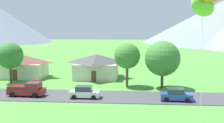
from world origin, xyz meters
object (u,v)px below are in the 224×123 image
Objects in this scene: parked_car_blue_mid_east at (176,95)px; tree_near_left at (127,56)px; house_leftmost at (97,66)px; parked_car_white_mid_west at (84,92)px; tree_left_of_center at (163,58)px; kite_flyer_with_kite at (203,11)px; house_left_center at (21,66)px; pickup_truck_maroon_west_side at (27,89)px; tree_center at (10,56)px.

tree_near_left is at bearing 128.44° from parked_car_blue_mid_east.
house_leftmost is 2.06× the size of parked_car_white_mid_west.
kite_flyer_with_kite is at bearing -90.45° from tree_left_of_center.
tree_near_left is at bearing 172.42° from tree_left_of_center.
kite_flyer_with_kite is (26.55, -34.23, 8.69)m from house_left_center.
parked_car_blue_mid_east is 0.81× the size of pickup_truck_maroon_west_side.
tree_near_left reaches higher than house_leftmost.
parked_car_white_mid_west is at bearing -3.24° from pickup_truck_maroon_west_side.
house_leftmost is 1.65× the size of pickup_truck_maroon_west_side.
tree_center reaches higher than house_leftmost.
house_leftmost is at bearing 108.45° from kite_flyer_with_kite.
parked_car_white_mid_west is at bearing -88.43° from house_leftmost.
house_left_center is 1.34× the size of tree_near_left.
tree_left_of_center is 1.83× the size of parked_car_white_mid_west.
pickup_truck_maroon_west_side is (-14.14, -7.77, -4.10)m from tree_near_left.
house_leftmost is 20.77m from parked_car_blue_mid_east.
tree_left_of_center is at bearing -4.18° from tree_center.
pickup_truck_maroon_west_side is at bearing 176.76° from parked_car_white_mid_west.
tree_center is (-20.67, 1.17, -0.24)m from tree_near_left.
house_left_center is 6.08m from tree_center.
tree_left_of_center is 8.92m from parked_car_blue_mid_east.
tree_center is (-14.51, -6.30, 2.51)m from house_leftmost.
house_left_center is 44.18m from kite_flyer_with_kite.
tree_near_left is at bearing -3.23° from tree_center.
tree_left_of_center is 0.64× the size of kite_flyer_with_kite.
tree_left_of_center reaches higher than house_leftmost.
kite_flyer_with_kite is (11.25, -19.32, 10.16)m from parked_car_white_mid_west.
pickup_truck_maroon_west_side is (6.53, -8.93, -3.87)m from tree_center.
house_left_center is 31.85m from parked_car_blue_mid_east.
kite_flyer_with_kite reaches higher than parked_car_blue_mid_east.
parked_car_white_mid_west is at bearing -44.25° from house_left_center.
parked_car_white_mid_west is at bearing 120.22° from kite_flyer_with_kite.
parked_car_blue_mid_east is (27.89, -15.31, -1.48)m from house_left_center.
tree_near_left is 28.72m from kite_flyer_with_kite.
kite_flyer_with_kite reaches higher than tree_left_of_center.
house_left_center is (-14.87, -0.80, -0.07)m from house_leftmost.
tree_center is 39.36m from kite_flyer_with_kite.
pickup_truck_maroon_west_side is at bearing 177.60° from parked_car_blue_mid_east.
house_left_center is 1.27× the size of tree_left_of_center.
tree_near_left is 0.60× the size of kite_flyer_with_kite.
tree_left_of_center is 1.46× the size of pickup_truck_maroon_west_side.
tree_center is at bearing -86.26° from house_left_center.
pickup_truck_maroon_west_side is 0.43× the size of kite_flyer_with_kite.
house_leftmost is 1.20× the size of tree_center.
kite_flyer_with_kite reaches higher than pickup_truck_maroon_west_side.
parked_car_white_mid_west is 12.60m from parked_car_blue_mid_east.
house_left_center is 27.89m from tree_left_of_center.
house_leftmost is at bearing 23.46° from tree_center.
house_leftmost is at bearing 145.32° from tree_left_of_center.
parked_car_white_mid_west and parked_car_blue_mid_east have the same top height.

